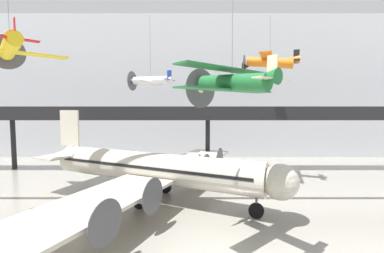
# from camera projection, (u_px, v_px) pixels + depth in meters

# --- Properties ---
(hangar_back_wall) EXTENTS (140.00, 3.00, 27.03)m
(hangar_back_wall) POSITION_uv_depth(u_px,v_px,m) (205.00, 87.00, 50.00)
(hangar_back_wall) COLOR silver
(hangar_back_wall) RESTS_ON ground
(mezzanine_walkway) EXTENTS (110.00, 3.20, 9.70)m
(mezzanine_walkway) POSITION_uv_depth(u_px,v_px,m) (209.00, 117.00, 38.60)
(mezzanine_walkway) COLOR black
(mezzanine_walkway) RESTS_ON ground
(airliner_silver_main) EXTENTS (26.96, 31.75, 9.21)m
(airliner_silver_main) POSITION_uv_depth(u_px,v_px,m) (151.00, 168.00, 26.30)
(airliner_silver_main) COLOR beige
(airliner_silver_main) RESTS_ON ground
(suspended_plane_yellow_lowwing) EXTENTS (8.16, 7.90, 7.63)m
(suspended_plane_yellow_lowwing) POSITION_uv_depth(u_px,v_px,m) (11.00, 47.00, 22.50)
(suspended_plane_yellow_lowwing) COLOR yellow
(suspended_plane_white_twin) EXTENTS (5.83, 6.93, 9.13)m
(suspended_plane_white_twin) POSITION_uv_depth(u_px,v_px,m) (151.00, 81.00, 31.95)
(suspended_plane_white_twin) COLOR silver
(suspended_plane_green_biplane) EXTENTS (6.93, 6.70, 11.25)m
(suspended_plane_green_biplane) POSITION_uv_depth(u_px,v_px,m) (232.00, 82.00, 16.42)
(suspended_plane_green_biplane) COLOR #1E6B33
(suspended_plane_orange_highwing) EXTENTS (7.23, 8.49, 7.63)m
(suspended_plane_orange_highwing) POSITION_uv_depth(u_px,v_px,m) (270.00, 62.00, 32.07)
(suspended_plane_orange_highwing) COLOR orange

